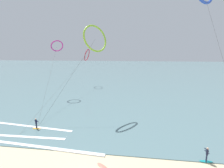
{
  "coord_description": "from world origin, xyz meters",
  "views": [
    {
      "loc": [
        4.05,
        -11.48,
        11.8
      ],
      "look_at": [
        0.0,
        20.08,
        5.48
      ],
      "focal_mm": 25.74,
      "sensor_mm": 36.0,
      "label": 1
    }
  ],
  "objects_px": {
    "surfer_teal": "(207,155)",
    "kite_magenta": "(57,46)",
    "kite_lime": "(95,39)",
    "surfer_amber": "(36,124)",
    "kite_crimson": "(87,55)",
    "surfboard_spare": "(104,167)"
  },
  "relations": [
    {
      "from": "kite_magenta",
      "to": "surfboard_spare",
      "type": "xyz_separation_m",
      "value": [
        16.91,
        -26.21,
        -13.33
      ]
    },
    {
      "from": "kite_crimson",
      "to": "surfboard_spare",
      "type": "bearing_deg",
      "value": 20.64
    },
    {
      "from": "surfer_teal",
      "to": "surfer_amber",
      "type": "bearing_deg",
      "value": -81.86
    },
    {
      "from": "surfer_teal",
      "to": "surfboard_spare",
      "type": "distance_m",
      "value": 11.2
    },
    {
      "from": "surfer_teal",
      "to": "kite_magenta",
      "type": "relative_size",
      "value": 0.08
    },
    {
      "from": "surfer_teal",
      "to": "kite_magenta",
      "type": "bearing_deg",
      "value": -110.62
    },
    {
      "from": "kite_crimson",
      "to": "surfer_amber",
      "type": "bearing_deg",
      "value": 5.01
    },
    {
      "from": "kite_lime",
      "to": "surfboard_spare",
      "type": "xyz_separation_m",
      "value": [
        4.01,
        -14.53,
        -14.15
      ]
    },
    {
      "from": "surfer_teal",
      "to": "kite_lime",
      "type": "bearing_deg",
      "value": -109.3
    },
    {
      "from": "kite_crimson",
      "to": "kite_magenta",
      "type": "bearing_deg",
      "value": -11.25
    },
    {
      "from": "surfer_amber",
      "to": "kite_lime",
      "type": "relative_size",
      "value": 0.1
    },
    {
      "from": "surfer_teal",
      "to": "surfer_amber",
      "type": "height_order",
      "value": "same"
    },
    {
      "from": "surfer_teal",
      "to": "kite_magenta",
      "type": "distance_m",
      "value": 38.82
    },
    {
      "from": "kite_lime",
      "to": "surfboard_spare",
      "type": "relative_size",
      "value": 9.24
    },
    {
      "from": "kite_lime",
      "to": "surfboard_spare",
      "type": "bearing_deg",
      "value": -124.86
    },
    {
      "from": "kite_magenta",
      "to": "kite_crimson",
      "type": "bearing_deg",
      "value": -143.86
    },
    {
      "from": "surfer_teal",
      "to": "kite_magenta",
      "type": "xyz_separation_m",
      "value": [
        -27.85,
        23.95,
        12.55
      ]
    },
    {
      "from": "kite_lime",
      "to": "kite_magenta",
      "type": "xyz_separation_m",
      "value": [
        -12.9,
        11.68,
        -0.82
      ]
    },
    {
      "from": "kite_crimson",
      "to": "kite_lime",
      "type": "relative_size",
      "value": 2.31
    },
    {
      "from": "kite_lime",
      "to": "surfer_amber",
      "type": "bearing_deg",
      "value": 173.08
    },
    {
      "from": "kite_crimson",
      "to": "surfer_teal",
      "type": "bearing_deg",
      "value": 34.73
    },
    {
      "from": "kite_magenta",
      "to": "surfboard_spare",
      "type": "relative_size",
      "value": 11.61
    }
  ]
}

